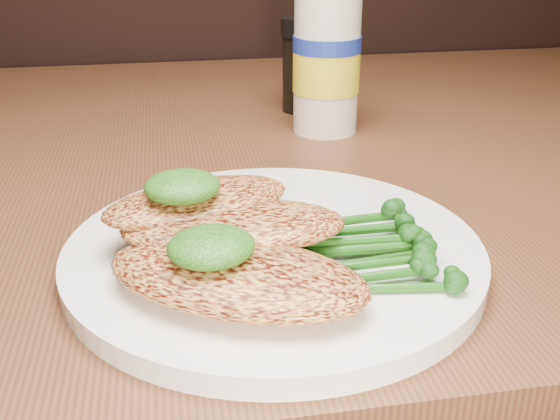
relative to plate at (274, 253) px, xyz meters
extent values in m
cylinder|color=white|center=(0.00, 0.00, 0.00)|extent=(0.28, 0.28, 0.01)
ellipsoid|color=gold|center=(-0.03, -0.06, 0.02)|extent=(0.18, 0.15, 0.02)
ellipsoid|color=gold|center=(-0.03, -0.01, 0.03)|extent=(0.15, 0.08, 0.02)
ellipsoid|color=gold|center=(-0.05, 0.02, 0.03)|extent=(0.14, 0.10, 0.02)
ellipsoid|color=#093307|center=(-0.05, -0.06, 0.04)|extent=(0.06, 0.05, 0.02)
ellipsoid|color=#093307|center=(-0.06, 0.01, 0.05)|extent=(0.05, 0.05, 0.02)
camera|label=1|loc=(-0.06, -0.38, 0.21)|focal=42.29mm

